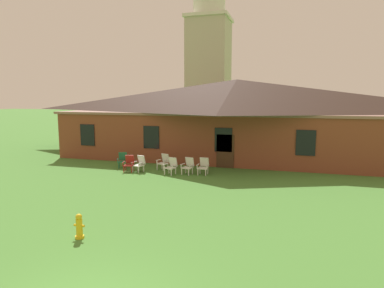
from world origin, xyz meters
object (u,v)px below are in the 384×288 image
(lawn_chair_far_side, at_px, (188,165))
(fire_hydrant, at_px, (79,227))
(lawn_chair_middle, at_px, (164,161))
(lawn_chair_right_end, at_px, (171,166))
(lawn_chair_near_door, at_px, (129,163))
(lawn_chair_left_end, at_px, (139,163))
(lawn_chair_under_eave, at_px, (203,166))
(lawn_chair_by_porch, at_px, (123,160))

(lawn_chair_far_side, xyz_separation_m, fire_hydrant, (-0.69, -9.37, -0.12))
(lawn_chair_middle, bearing_deg, lawn_chair_right_end, -50.40)
(lawn_chair_near_door, distance_m, lawn_chair_left_end, 0.64)
(lawn_chair_near_door, height_order, lawn_chair_under_eave, same)
(lawn_chair_by_porch, height_order, lawn_chair_middle, same)
(lawn_chair_near_door, xyz_separation_m, lawn_chair_right_end, (2.67, 0.01, 0.00))
(lawn_chair_middle, height_order, lawn_chair_right_end, same)
(lawn_chair_near_door, xyz_separation_m, lawn_chair_left_end, (0.63, 0.10, 0.00))
(lawn_chair_right_end, bearing_deg, lawn_chair_near_door, -179.75)
(lawn_chair_middle, xyz_separation_m, lawn_chair_under_eave, (2.67, -0.60, 0.00))
(lawn_chair_left_end, xyz_separation_m, lawn_chair_under_eave, (3.83, 0.37, 0.00))
(lawn_chair_left_end, distance_m, lawn_chair_middle, 1.52)
(lawn_chair_by_porch, bearing_deg, lawn_chair_under_eave, -4.10)
(lawn_chair_by_porch, xyz_separation_m, lawn_chair_near_door, (0.88, -0.85, 0.00))
(lawn_chair_far_side, height_order, fire_hydrant, lawn_chair_far_side)
(lawn_chair_far_side, bearing_deg, lawn_chair_middle, 156.73)
(lawn_chair_left_end, bearing_deg, lawn_chair_far_side, 3.82)
(lawn_chair_under_eave, bearing_deg, lawn_chair_left_end, -174.43)
(lawn_chair_by_porch, height_order, lawn_chair_right_end, same)
(lawn_chair_by_porch, bearing_deg, lawn_chair_left_end, -26.65)
(lawn_chair_far_side, height_order, lawn_chair_under_eave, same)
(lawn_chair_under_eave, bearing_deg, lawn_chair_far_side, -168.55)
(lawn_chair_near_door, height_order, lawn_chair_far_side, same)
(lawn_chair_by_porch, distance_m, lawn_chair_near_door, 1.22)
(lawn_chair_near_door, xyz_separation_m, lawn_chair_middle, (1.79, 1.07, 0.00))
(lawn_chair_right_end, relative_size, lawn_chair_under_eave, 1.00)
(lawn_chair_left_end, bearing_deg, lawn_chair_near_door, -171.25)
(lawn_chair_by_porch, distance_m, lawn_chair_far_side, 4.50)
(lawn_chair_middle, xyz_separation_m, lawn_chair_right_end, (0.88, -1.06, 0.00))
(lawn_chair_by_porch, bearing_deg, lawn_chair_far_side, -7.10)
(lawn_chair_near_door, height_order, lawn_chair_middle, same)
(lawn_chair_middle, xyz_separation_m, lawn_chair_far_side, (1.80, -0.77, 0.00))
(lawn_chair_far_side, xyz_separation_m, lawn_chair_under_eave, (0.86, 0.17, 0.00))
(lawn_chair_far_side, bearing_deg, lawn_chair_by_porch, 172.90)
(lawn_chair_near_door, bearing_deg, lawn_chair_middle, 30.83)
(lawn_chair_by_porch, xyz_separation_m, fire_hydrant, (3.77, -9.92, -0.12))
(lawn_chair_near_door, bearing_deg, lawn_chair_left_end, 8.75)
(fire_hydrant, bearing_deg, lawn_chair_far_side, 85.76)
(lawn_chair_right_end, xyz_separation_m, lawn_chair_far_side, (0.93, 0.28, 0.00))
(lawn_chair_by_porch, distance_m, lawn_chair_left_end, 1.68)
(lawn_chair_left_end, xyz_separation_m, lawn_chair_middle, (1.16, 0.97, 0.00))
(lawn_chair_by_porch, distance_m, lawn_chair_middle, 2.68)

